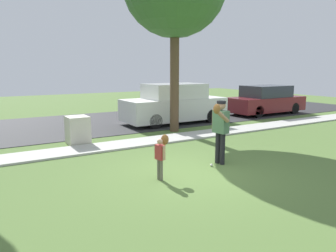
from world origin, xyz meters
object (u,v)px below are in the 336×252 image
object	(u,v)px
baseball	(211,165)
utility_cabinet	(78,130)
person_child	(161,151)
parked_suv_maroon	(266,100)
person_adult	(220,125)
parked_van_white	(174,105)

from	to	relation	value
baseball	utility_cabinet	size ratio (longest dim) A/B	0.08
baseball	utility_cabinet	distance (m)	5.13
person_child	parked_suv_maroon	world-z (taller)	parked_suv_maroon
parked_suv_maroon	utility_cabinet	bearing A→B (deg)	9.32
person_child	parked_suv_maroon	size ratio (longest dim) A/B	0.22
person_adult	utility_cabinet	bearing A→B (deg)	-67.88
baseball	parked_suv_maroon	xyz separation A→B (m)	(9.16, 6.45, 0.75)
utility_cabinet	parked_van_white	distance (m)	5.61
utility_cabinet	person_adult	bearing A→B (deg)	-59.86
parked_van_white	parked_suv_maroon	bearing A→B (deg)	179.35
baseball	parked_suv_maroon	size ratio (longest dim) A/B	0.02
utility_cabinet	parked_van_white	bearing A→B (deg)	20.38
person_adult	parked_suv_maroon	xyz separation A→B (m)	(8.83, 6.38, -0.30)
person_adult	person_child	bearing A→B (deg)	-1.58
baseball	parked_van_white	distance (m)	7.21
person_child	parked_van_white	xyz separation A→B (m)	(4.61, 6.67, 0.23)
baseball	utility_cabinet	world-z (taller)	utility_cabinet
person_adult	parked_van_white	xyz separation A→B (m)	(2.63, 6.45, -0.19)
utility_cabinet	parked_suv_maroon	size ratio (longest dim) A/B	0.21
person_adult	baseball	world-z (taller)	person_adult
person_adult	utility_cabinet	distance (m)	5.24
baseball	parked_van_white	xyz separation A→B (m)	(2.96, 6.52, 0.87)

